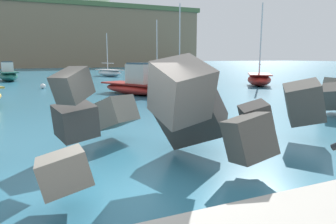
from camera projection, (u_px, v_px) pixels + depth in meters
ground_plane at (128, 187)px, 6.29m from camera, size 400.00×400.00×0.00m
breakwater_jetty at (138, 116)px, 7.82m from camera, size 29.61×6.67×2.71m
boat_near_left at (182, 77)px, 31.69m from camera, size 4.38×3.87×7.87m
boat_mid_left at (137, 85)px, 21.97m from camera, size 4.51×6.38×2.26m
boat_mid_right at (159, 73)px, 39.66m from camera, size 4.99×3.56×7.21m
boat_far_left at (8, 74)px, 34.94m from camera, size 2.66×5.57×2.19m
boat_far_centre at (109, 73)px, 43.45m from camera, size 3.39×5.60×5.92m
boat_far_right at (259, 79)px, 28.96m from camera, size 4.40×4.99×7.53m
mooring_buoy_middle at (43, 86)px, 26.06m from camera, size 0.44×0.44×0.44m
headland_bluff at (53, 37)px, 91.03m from camera, size 80.17×32.23×16.84m
station_building_central at (65, 0)px, 92.82m from camera, size 8.05×5.87×5.64m
station_building_east at (50, 2)px, 94.18m from camera, size 4.58×7.62×4.61m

